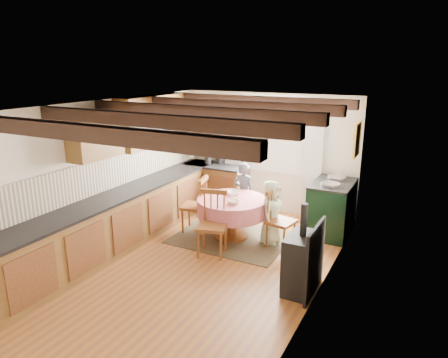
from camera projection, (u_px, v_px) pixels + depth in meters
The scene contains 40 objects.
floor at pixel (200, 264), 6.26m from camera, with size 3.60×5.50×0.00m, color #9F6124.
ceiling at pixel (197, 105), 5.61m from camera, with size 3.60×5.50×0.00m, color white.
wall_back at pixel (269, 153), 8.28m from camera, with size 3.60×0.00×2.40m, color silver.
wall_front at pixel (37, 272), 3.59m from camera, with size 3.60×0.00×2.40m, color silver.
wall_left at pixel (104, 174), 6.73m from camera, with size 0.00×5.50×2.40m, color silver.
wall_right at pixel (322, 209), 5.14m from camera, with size 0.00×5.50×2.40m, color silver.
beam_a at pixel (89, 133), 3.92m from camera, with size 3.60×0.16×0.16m, color black.
beam_b at pixel (153, 121), 4.78m from camera, with size 3.60×0.16×0.16m, color black.
beam_c at pixel (197, 112), 5.63m from camera, with size 3.60×0.16×0.16m, color black.
beam_d at pixel (230, 105), 6.49m from camera, with size 3.60×0.16×0.16m, color black.
beam_e at pixel (255, 100), 7.34m from camera, with size 3.60×0.16×0.16m, color black.
splash_left at pixel (118, 170), 6.98m from camera, with size 0.02×4.50×0.55m, color beige.
splash_back at pixel (224, 149), 8.71m from camera, with size 1.40×0.02×0.55m, color beige.
base_cabinet_left at pixel (122, 220), 6.81m from camera, with size 0.60×5.30×0.88m, color brown.
base_cabinet_back at pixel (216, 186), 8.70m from camera, with size 1.30×0.60×0.88m, color brown.
worktop_left at pixel (121, 194), 6.67m from camera, with size 0.64×5.30×0.04m, color black.
worktop_back at pixel (215, 165), 8.56m from camera, with size 1.30×0.64×0.04m, color black.
wall_cabinet_glass at pixel (155, 120), 7.48m from camera, with size 0.34×1.80×0.90m, color brown.
wall_cabinet_solid at pixel (95, 135), 6.21m from camera, with size 0.34×0.90×0.70m, color brown.
window_frame at pixel (274, 134), 8.12m from camera, with size 1.34×0.03×1.54m, color white.
window_pane at pixel (274, 134), 8.12m from camera, with size 1.20×0.01×1.40m, color white.
curtain_left at pixel (233, 155), 8.56m from camera, with size 0.35×0.10×2.10m, color white.
curtain_right at pixel (313, 164), 7.80m from camera, with size 0.35×0.10×2.10m, color white.
curtain_rod at pixel (273, 104), 7.88m from camera, with size 0.03×0.03×2.00m, color black.
wall_picture at pixel (357, 140), 6.98m from camera, with size 0.04×0.50×0.60m, color gold.
wall_plate at pixel (321, 133), 7.65m from camera, with size 0.30×0.30×0.02m, color silver.
rug at pixel (232, 237), 7.20m from camera, with size 1.93×1.50×0.01m, color brown.
dining_table at pixel (232, 219), 7.11m from camera, with size 1.20×1.20×0.72m, color #B65A55, non-canonical shape.
chair_near at pixel (212, 224), 6.44m from camera, with size 0.45×0.47×1.04m, color brown, non-canonical shape.
chair_left at pixel (194, 204), 7.38m from camera, with size 0.44×0.46×1.02m, color brown, non-canonical shape.
chair_right at pixel (281, 220), 6.70m from camera, with size 0.42×0.44×0.98m, color brown, non-canonical shape.
aga_range at pixel (332, 208), 7.28m from camera, with size 0.68×1.05×0.97m, color black, non-canonical shape.
cast_iron_stove at pixel (302, 248), 5.38m from camera, with size 0.37×0.62×1.23m, color black, non-canonical shape.
child_far at pixel (244, 193), 7.70m from camera, with size 0.44×0.29×1.20m, color #46505D.
child_right at pixel (271, 212), 6.86m from camera, with size 0.54×0.35×1.10m, color beige.
bowl_a at pixel (233, 193), 7.23m from camera, with size 0.24×0.24×0.06m, color silver.
bowl_b at pixel (233, 202), 6.75m from camera, with size 0.20×0.20×0.06m, color silver.
cup at pixel (232, 196), 7.00m from camera, with size 0.09×0.09×0.09m, color silver.
canister_tall at pixel (208, 158), 8.57m from camera, with size 0.13×0.13×0.23m, color #262628.
canister_wide at pixel (220, 158), 8.63m from camera, with size 0.19×0.19×0.21m, color #262628.
Camera 1 is at (2.94, -4.86, 2.96)m, focal length 32.96 mm.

